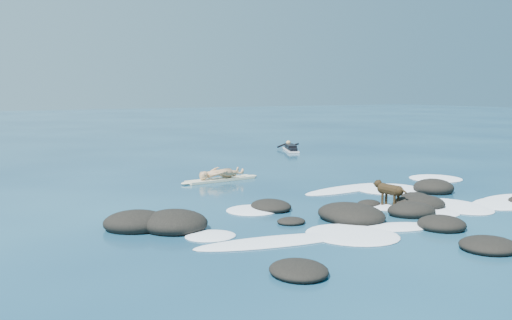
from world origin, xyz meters
TOP-DOWN VIEW (x-y plane):
  - ground at (0.00, 0.00)m, footprint 160.00×160.00m
  - reef_rocks at (-1.51, -0.92)m, footprint 11.67×7.15m
  - breaking_foam at (1.24, -0.43)m, footprint 14.01×6.82m
  - standing_surfer_rig at (-1.68, 5.86)m, footprint 3.06×0.78m
  - paddling_surfer_rig at (5.75, 12.64)m, footprint 1.68×2.54m
  - dog at (0.11, -0.37)m, footprint 0.36×1.15m

SIDE VIEW (x-z plane):
  - ground at x=0.00m, z-range 0.00..0.00m
  - breaking_foam at x=1.24m, z-range -0.05..0.07m
  - reef_rocks at x=-1.51m, z-range -0.17..0.40m
  - paddling_surfer_rig at x=5.75m, z-range -0.07..0.38m
  - dog at x=0.11m, z-range 0.12..0.85m
  - standing_surfer_rig at x=-1.68m, z-range -0.18..1.55m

